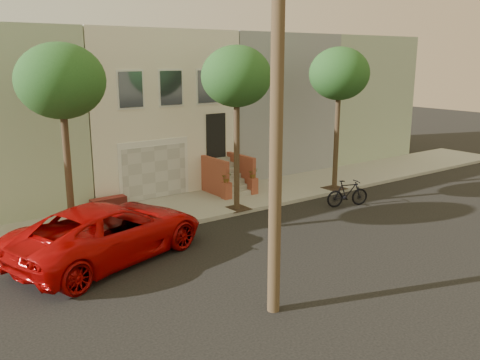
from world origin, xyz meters
TOP-DOWN VIEW (x-y plane):
  - ground at (0.00, 0.00)m, footprint 90.00×90.00m
  - sidewalk at (0.00, 5.35)m, footprint 40.00×3.70m
  - house_row at (0.00, 11.19)m, footprint 33.10×11.70m
  - tree_left at (-5.50, 3.90)m, footprint 2.70×2.57m
  - tree_mid at (1.00, 3.90)m, footprint 2.70×2.57m
  - tree_right at (6.50, 3.90)m, footprint 2.70×2.57m
  - pickup_truck at (-4.91, 2.29)m, footprint 6.82×4.63m
  - motorcycle at (5.18, 1.91)m, footprint 1.92×1.09m

SIDE VIEW (x-z plane):
  - ground at x=0.00m, z-range 0.00..0.00m
  - sidewalk at x=0.00m, z-range 0.00..0.15m
  - motorcycle at x=5.18m, z-range 0.00..1.11m
  - pickup_truck at x=-4.91m, z-range 0.00..1.73m
  - house_row at x=0.00m, z-range 0.14..7.14m
  - tree_left at x=-5.50m, z-range 2.11..8.41m
  - tree_mid at x=1.00m, z-range 2.11..8.41m
  - tree_right at x=6.50m, z-range 2.11..8.41m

